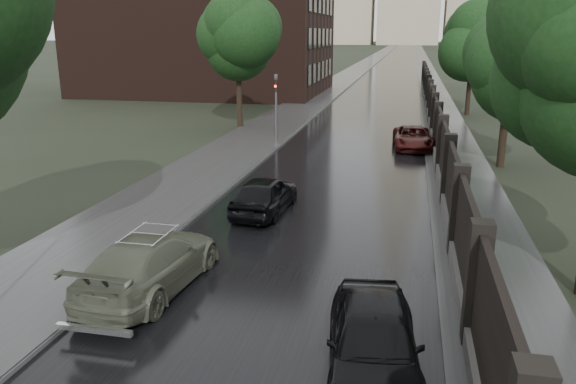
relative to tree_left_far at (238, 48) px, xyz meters
The scene contains 12 objects.
road 160.29m from the tree_left_far, 87.14° to the left, with size 8.00×420.00×0.02m, color black.
sidewalk_left 160.10m from the tree_left_far, 89.28° to the left, with size 4.00×420.00×0.16m, color #2D2D2D.
verge_right 160.65m from the tree_left_far, 85.18° to the left, with size 3.00×420.00×0.08m, color #2D2D2D.
fence_right 13.44m from the tree_left_far, ahead, with size 0.45×75.72×2.70m.
tree_left_far is the anchor object (origin of this frame).
tree_right_b 17.45m from the tree_left_far, 27.30° to the right, with size 4.08×4.08×7.01m.
tree_right_c 18.45m from the tree_left_far, 32.83° to the left, with size 4.08×4.08×7.01m.
traffic_light 6.84m from the tree_left_far, 53.53° to the right, with size 0.16×0.32×4.00m.
volga_sedan 24.89m from the tree_left_far, 78.30° to the right, with size 2.01×4.95×1.44m, color #545746.
hatchback_left 18.99m from the tree_left_far, 70.34° to the right, with size 1.62×4.02×1.37m, color black.
car_right_near 28.95m from the tree_left_far, 68.11° to the right, with size 1.71×4.26×1.45m, color black.
car_right_far 13.06m from the tree_left_far, 21.57° to the right, with size 2.04×4.43×1.23m, color black.
Camera 1 is at (3.06, -5.92, 6.25)m, focal length 35.00 mm.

